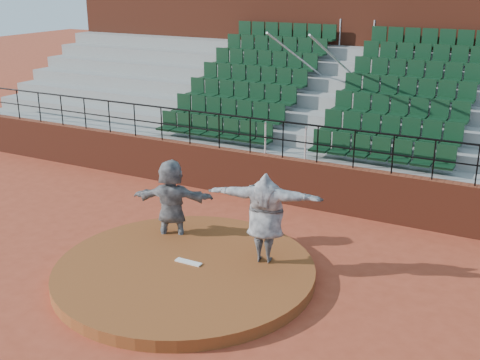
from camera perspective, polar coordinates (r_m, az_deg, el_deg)
name	(u,v)px	position (r m, az deg, el deg)	size (l,w,h in m)	color
ground	(185,276)	(12.95, -5.24, -9.07)	(90.00, 90.00, 0.00)	#A53E25
pitchers_mound	(185,271)	(12.89, -5.26, -8.58)	(5.50, 5.50, 0.25)	brown
pitching_rubber	(188,262)	(12.94, -4.91, -7.76)	(0.60, 0.15, 0.03)	white
boundary_wall	(282,180)	(16.75, 4.00, 0.03)	(24.00, 0.30, 1.30)	maroon
wall_railing	(283,132)	(16.35, 4.11, 4.61)	(24.04, 0.05, 1.03)	black
seating_deck	(328,124)	(19.78, 8.38, 5.26)	(24.00, 5.97, 4.63)	gray
press_box_facade	(368,46)	(23.15, 12.04, 12.30)	(24.00, 3.00, 7.10)	maroon
pitcher	(265,218)	(12.62, 2.41, -3.58)	(2.42, 0.66, 1.97)	black
fielder	(172,202)	(14.13, -6.49, -2.07)	(1.91, 0.61, 2.06)	black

